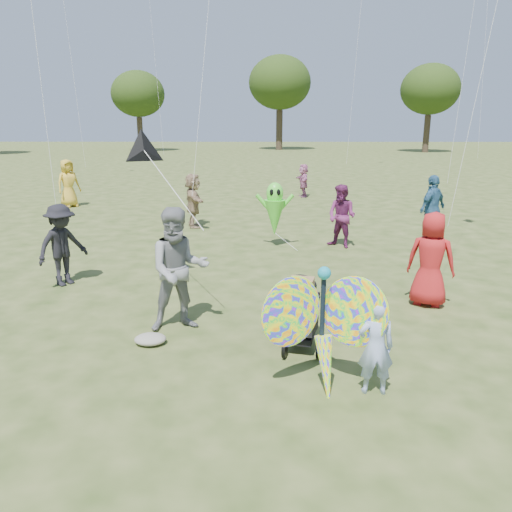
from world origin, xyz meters
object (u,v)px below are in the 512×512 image
Objects in this scene: child_girl at (376,348)px; alien_kite at (275,211)px; crowd_c at (432,209)px; crowd_g at (68,183)px; adult_man at (179,270)px; crowd_b at (62,245)px; crowd_a at (431,259)px; jogging_stroller at (300,307)px; butterfly_kite at (324,330)px; crowd_d at (193,201)px; crowd_e at (342,216)px; crowd_j at (303,180)px.

alien_kite reaches higher than child_girl.
crowd_g is (-12.33, 5.78, -0.00)m from crowd_c.
crowd_b is (-2.75, 2.24, -0.16)m from adult_man.
crowd_b is at bearing -15.96° from crowd_c.
crowd_a is at bearing -93.37° from crowd_g.
crowd_g is 15.04m from jogging_stroller.
child_girl is 0.67m from butterfly_kite.
crowd_g is 1.07× the size of alien_kite.
child_girl is 0.71× the size of crowd_d.
crowd_d reaches higher than butterfly_kite.
crowd_e is at bearing -26.04° from crowd_b.
jogging_stroller is (-1.55, -6.13, -0.23)m from crowd_e.
crowd_b is 5.47m from alien_kite.
adult_man is 1.80× the size of jogging_stroller.
crowd_j is at bearing 86.21° from butterfly_kite.
crowd_a reaches higher than jogging_stroller.
alien_kite reaches higher than crowd_e.
crowd_c is (3.35, 8.18, 0.33)m from child_girl.
crowd_c reaches higher than crowd_e.
crowd_c is at bearing -29.53° from crowd_b.
crowd_d is at bearing -28.55° from crowd_a.
adult_man is 8.67m from crowd_c.
adult_man reaches higher than child_girl.
butterfly_kite is at bearing -11.10° from crowd_j.
crowd_g reaches higher than crowd_e.
crowd_a is (1.66, 3.11, 0.26)m from child_girl.
crowd_b is 10.37m from crowd_g.
crowd_b is 6.18m from crowd_d.
crowd_d is (1.89, 5.89, 0.01)m from crowd_b.
crowd_b is at bearing -36.67° from child_girl.
alien_kite is (7.93, -6.51, 0.04)m from crowd_g.
crowd_b is 0.99× the size of crowd_d.
crowd_d is (-6.90, 1.91, -0.08)m from crowd_c.
crowd_j is 9.46m from alien_kite.
crowd_a is at bearing -62.64° from crowd_b.
crowd_c is at bearing 63.93° from butterfly_kite.
crowd_j is (0.48, 16.78, 0.12)m from child_girl.
alien_kite is at bearing -17.46° from crowd_b.
crowd_j reaches higher than jogging_stroller.
crowd_a is 5.35m from crowd_c.
crowd_c reaches higher than crowd_d.
crowd_a is at bearing 48.81° from jogging_stroller.
crowd_a is 1.02× the size of crowd_d.
crowd_b is 0.93× the size of butterfly_kite.
child_girl is 10.70m from crowd_d.
alien_kite reaches higher than crowd_a.
crowd_d is at bearing -55.75° from crowd_c.
alien_kite is (-1.78, -0.01, 0.13)m from crowd_e.
crowd_j is at bearing 80.74° from alien_kite.
crowd_a reaches higher than crowd_d.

